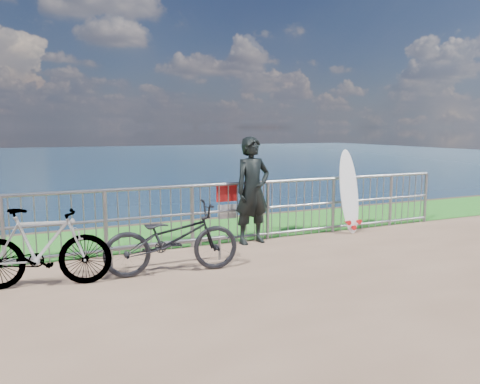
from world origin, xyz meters
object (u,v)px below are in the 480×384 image
bicycle_near (172,239)px  surfer (252,190)px  surfboard (349,194)px  bicycle_far (41,248)px

bicycle_near → surfer: bearing=-52.7°
surfboard → bicycle_near: bearing=-164.1°
surfer → bicycle_far: (-3.60, -1.03, -0.44)m
bicycle_near → bicycle_far: (-1.75, 0.13, 0.02)m
surfer → bicycle_near: size_ratio=1.00×
surfer → bicycle_near: (-1.85, -1.15, -0.46)m
surfboard → bicycle_far: bearing=-170.0°
surfboard → bicycle_far: size_ratio=0.95×
surfboard → surfer: bearing=179.7°
surfboard → bicycle_far: 5.86m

